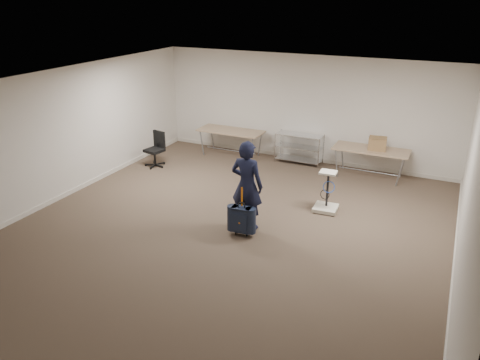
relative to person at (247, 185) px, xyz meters
The scene contains 10 objects.
ground 0.96m from the person, 135.15° to the right, with size 9.00×9.00×0.00m, color #423128.
room_shell 1.41m from the person, 103.88° to the left, with size 8.00×9.00×9.00m.
folding_table_left 4.28m from the person, 120.59° to the left, with size 1.80×0.75×0.73m.
folding_table_right 4.03m from the person, 66.15° to the left, with size 1.80×0.75×0.73m.
wire_shelf 3.96m from the person, 93.99° to the left, with size 1.22×0.47×0.80m.
person is the anchor object (origin of this frame).
suitcase 0.65m from the person, 81.21° to the right, with size 0.37×0.24×0.98m.
office_chair 4.20m from the person, 149.62° to the left, with size 0.55×0.55×0.91m.
equipment_cart 1.93m from the person, 48.81° to the left, with size 0.50×0.50×0.88m.
cardboard_box 4.08m from the person, 64.48° to the left, with size 0.41×0.31×0.31m, color olive.
Camera 1 is at (3.64, -7.12, 4.29)m, focal length 35.00 mm.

